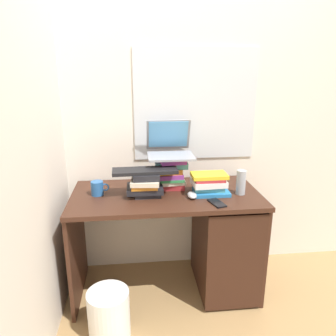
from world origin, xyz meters
TOP-DOWN VIEW (x-y plane):
  - ground_plane at (0.00, 0.00)m, footprint 6.00×6.00m
  - wall_back at (0.00, 0.36)m, footprint 6.00×0.06m
  - wall_left at (-0.73, 0.00)m, footprint 0.05×6.00m
  - desk at (0.31, -0.02)m, footprint 1.26×0.63m
  - book_stack_tall at (0.04, 0.10)m, footprint 0.24×0.21m
  - book_stack_keyboard_riser at (-0.14, -0.03)m, footprint 0.24×0.20m
  - book_stack_side at (0.29, -0.03)m, footprint 0.25×0.19m
  - laptop at (0.04, 0.17)m, footprint 0.31×0.33m
  - keyboard at (-0.14, -0.02)m, footprint 0.42×0.16m
  - computer_mouse at (0.16, -0.10)m, footprint 0.06×0.10m
  - mug at (-0.45, 0.02)m, footprint 0.12×0.08m
  - water_bottle at (0.49, -0.07)m, footprint 0.06×0.06m
  - cell_phone at (0.30, -0.21)m, footprint 0.10×0.15m
  - wastebasket at (-0.38, -0.41)m, footprint 0.25×0.25m

SIDE VIEW (x-z plane):
  - ground_plane at x=0.00m, z-range 0.00..0.00m
  - wastebasket at x=-0.38m, z-range 0.00..0.30m
  - desk at x=0.31m, z-range 0.03..0.78m
  - cell_phone at x=0.30m, z-range 0.75..0.76m
  - computer_mouse at x=0.16m, z-range 0.75..0.78m
  - mug at x=-0.45m, z-range 0.75..0.84m
  - book_stack_side at x=0.29m, z-range 0.74..0.88m
  - book_stack_keyboard_riser at x=-0.14m, z-range 0.74..0.90m
  - water_bottle at x=0.49m, z-range 0.75..0.91m
  - book_stack_tall at x=0.04m, z-range 0.74..0.96m
  - keyboard at x=-0.14m, z-range 0.90..0.93m
  - laptop at x=0.04m, z-range 0.91..1.14m
  - wall_back at x=0.00m, z-range 0.00..2.60m
  - wall_left at x=-0.73m, z-range 0.00..2.60m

